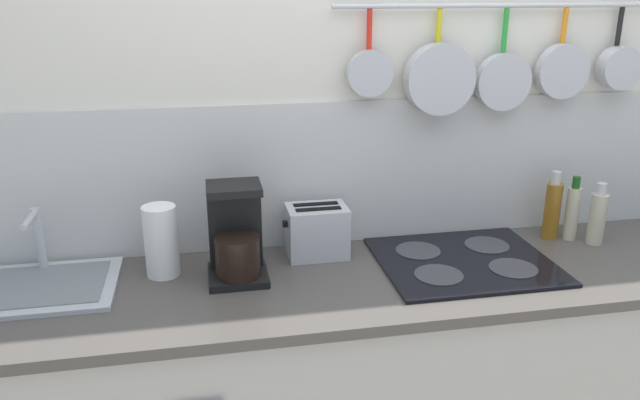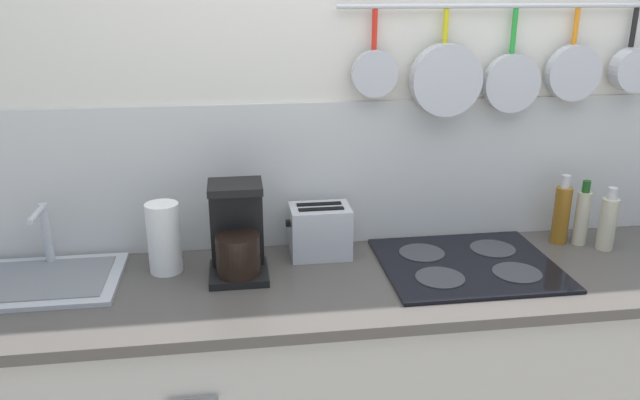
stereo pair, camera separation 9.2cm
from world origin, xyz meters
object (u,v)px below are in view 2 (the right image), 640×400
(bottle_sesame_oil, at_px, (562,213))
(paper_towel_roll, at_px, (164,238))
(coffee_maker, at_px, (237,238))
(toaster, at_px, (320,231))
(bottle_hot_sauce, at_px, (608,222))
(bottle_cooking_wine, at_px, (582,216))

(bottle_sesame_oil, bearing_deg, paper_towel_roll, -177.99)
(coffee_maker, bearing_deg, bottle_sesame_oil, 5.14)
(toaster, height_order, bottle_hot_sauce, bottle_hot_sauce)
(bottle_cooking_wine, xyz_separation_m, bottle_hot_sauce, (0.07, -0.06, -0.01))
(bottle_hot_sauce, bearing_deg, coffee_maker, -178.93)
(paper_towel_roll, relative_size, bottle_cooking_wine, 0.97)
(coffee_maker, bearing_deg, bottle_cooking_wine, 3.72)
(coffee_maker, distance_m, bottle_cooking_wine, 1.23)
(coffee_maker, distance_m, bottle_sesame_oil, 1.17)
(toaster, bearing_deg, paper_towel_roll, -173.64)
(toaster, bearing_deg, bottle_cooking_wine, -2.04)
(coffee_maker, xyz_separation_m, toaster, (0.28, 0.11, -0.04))
(bottle_sesame_oil, bearing_deg, coffee_maker, -174.86)
(paper_towel_roll, height_order, coffee_maker, coffee_maker)
(paper_towel_roll, height_order, bottle_sesame_oil, bottle_sesame_oil)
(paper_towel_roll, xyz_separation_m, toaster, (0.52, 0.06, -0.03))
(paper_towel_roll, bearing_deg, bottle_sesame_oil, 2.01)
(toaster, height_order, bottle_sesame_oil, bottle_sesame_oil)
(toaster, xyz_separation_m, bottle_sesame_oil, (0.88, -0.01, 0.02))
(paper_towel_roll, distance_m, bottle_cooking_wine, 1.47)
(paper_towel_roll, height_order, bottle_hot_sauce, paper_towel_roll)
(coffee_maker, distance_m, toaster, 0.31)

